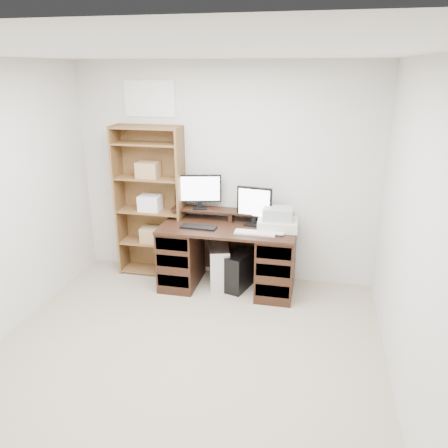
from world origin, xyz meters
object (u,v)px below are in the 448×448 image
(desk, at_px, (228,256))
(monitor_wide, at_px, (200,190))
(printer, at_px, (278,224))
(tower_silver, at_px, (219,265))
(tower_black, at_px, (240,271))
(monitor_small, at_px, (254,205))
(bookshelf, at_px, (151,201))

(desk, xyz_separation_m, monitor_wide, (-0.38, 0.21, 0.70))
(printer, height_order, tower_silver, printer)
(monitor_wide, distance_m, tower_black, 1.04)
(monitor_wide, relative_size, monitor_small, 1.14)
(desk, xyz_separation_m, monitor_small, (0.27, 0.11, 0.60))
(monitor_small, distance_m, bookshelf, 1.26)
(monitor_wide, distance_m, printer, 0.98)
(bookshelf, bearing_deg, tower_black, -10.51)
(monitor_wide, distance_m, tower_silver, 0.90)
(tower_silver, bearing_deg, tower_black, -26.44)
(tower_silver, height_order, bookshelf, bookshelf)
(desk, relative_size, tower_silver, 3.09)
(tower_black, relative_size, bookshelf, 0.26)
(desk, bearing_deg, monitor_wide, 150.85)
(desk, height_order, tower_silver, desk)
(monitor_wide, relative_size, bookshelf, 0.27)
(desk, distance_m, tower_silver, 0.19)
(tower_silver, relative_size, bookshelf, 0.27)
(monitor_wide, bearing_deg, printer, -24.40)
(monitor_wide, bearing_deg, desk, -42.35)
(tower_silver, bearing_deg, printer, -17.57)
(monitor_small, height_order, bookshelf, bookshelf)
(monitor_small, bearing_deg, bookshelf, -176.51)
(monitor_small, bearing_deg, tower_silver, -163.43)
(monitor_wide, distance_m, monitor_small, 0.67)
(desk, distance_m, tower_black, 0.22)
(tower_silver, xyz_separation_m, tower_black, (0.26, -0.05, -0.03))
(monitor_small, xyz_separation_m, tower_silver, (-0.39, -0.06, -0.74))
(desk, relative_size, tower_black, 3.21)
(monitor_small, distance_m, tower_silver, 0.84)
(desk, bearing_deg, monitor_small, 22.65)
(desk, bearing_deg, tower_black, 1.65)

